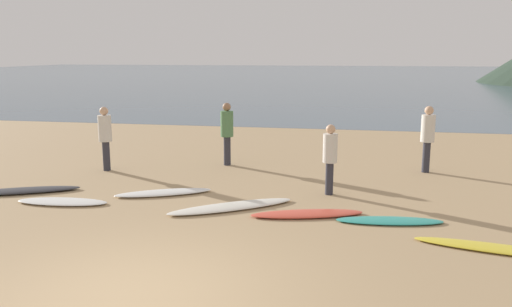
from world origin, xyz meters
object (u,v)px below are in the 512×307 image
surfboard_0 (19,191)px  surfboard_3 (231,206)px  surfboard_2 (164,193)px  surfboard_5 (389,221)px  surfboard_1 (62,202)px  person_2 (105,133)px  person_0 (227,129)px  person_3 (330,154)px  person_1 (428,134)px  surfboard_4 (307,214)px  surfboard_6 (503,249)px

surfboard_0 → surfboard_3: 4.89m
surfboard_2 → surfboard_5: surfboard_2 is taller
surfboard_1 → person_2: person_2 is taller
surfboard_3 → surfboard_5: 3.06m
surfboard_2 → surfboard_3: same height
surfboard_0 → surfboard_3: surfboard_0 is taller
surfboard_2 → person_0: (0.65, 3.20, 0.97)m
surfboard_0 → surfboard_2: 3.22m
surfboard_3 → person_3: (1.86, 1.42, 0.87)m
person_1 → person_3: size_ratio=1.11×
surfboard_0 → surfboard_5: 7.95m
surfboard_3 → surfboard_4: 1.54m
surfboard_2 → surfboard_4: 3.36m
person_0 → surfboard_5: bearing=161.0°
person_3 → surfboard_0: bearing=74.9°
person_0 → surfboard_2: bearing=105.3°
surfboard_0 → person_3: (6.75, 1.16, 0.86)m
person_1 → surfboard_0: bearing=113.7°
surfboard_5 → person_0: person_0 is taller
surfboard_5 → person_3: (-1.19, 1.71, 0.88)m
surfboard_1 → surfboard_2: 2.08m
surfboard_3 → surfboard_6: (4.71, -1.41, -0.01)m
surfboard_3 → surfboard_1: bearing=150.9°
surfboard_4 → person_1: size_ratio=1.26×
surfboard_0 → person_2: 2.75m
surfboard_1 → surfboard_0: bearing=153.4°
surfboard_2 → person_2: person_2 is taller
surfboard_3 → person_0: (-1.05, 3.93, 0.97)m
surfboard_3 → surfboard_4: bearing=-41.1°
person_0 → person_3: 3.85m
surfboard_1 → person_3: 5.71m
person_2 → person_3: (5.87, -1.27, -0.08)m
person_2 → person_3: person_2 is taller
surfboard_6 → person_2: person_2 is taller
surfboard_6 → person_1: person_1 is taller
surfboard_1 → person_3: (5.37, 1.73, 0.87)m
surfboard_0 → surfboard_1: surfboard_0 is taller
surfboard_1 → person_1: person_1 is taller
surfboard_5 → person_0: (-4.10, 4.22, 0.98)m
person_0 → surfboard_1: bearing=86.7°
surfboard_2 → person_1: size_ratio=1.22×
surfboard_2 → person_2: (-2.31, 1.95, 0.95)m
surfboard_2 → surfboard_0: bearing=163.1°
surfboard_3 → person_3: 2.50m
surfboard_5 → person_2: person_2 is taller
surfboard_4 → person_0: 4.95m
surfboard_4 → surfboard_5: bearing=-20.4°
surfboard_0 → person_0: size_ratio=1.49×
surfboard_4 → person_1: bearing=41.1°
person_1 → surfboard_3: bearing=134.9°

